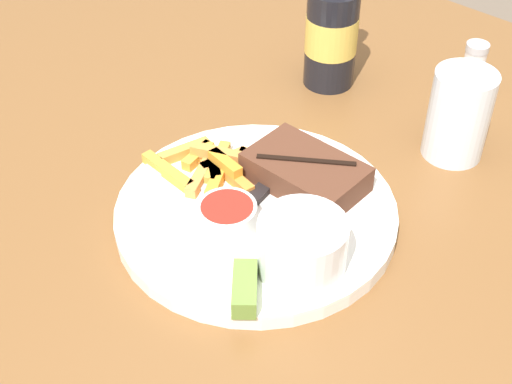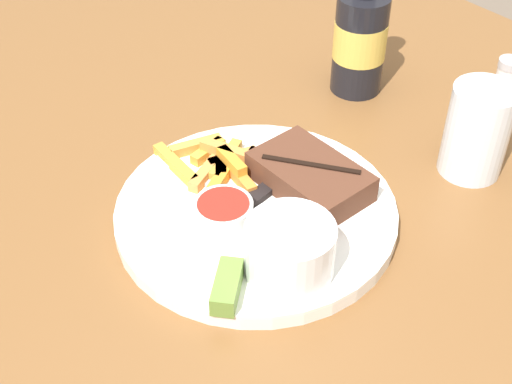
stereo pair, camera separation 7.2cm
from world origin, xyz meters
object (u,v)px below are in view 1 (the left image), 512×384
Objects in this scene: steak_portion at (305,172)px; coleslaw_cup at (302,243)px; knife_utensil at (269,184)px; beer_bottle at (332,31)px; salt_shaker at (473,66)px; fork_utensil at (193,183)px; dinner_plate at (256,213)px; dipping_sauce_cup at (224,214)px; drinking_glass at (459,115)px; pickle_spear at (245,288)px.

coleslaw_cup is at bearing -51.73° from steak_portion.
beer_bottle is (-0.10, 0.23, 0.05)m from knife_utensil.
beer_bottle reaches higher than salt_shaker.
dinner_plate is at bearing 0.00° from fork_utensil.
salt_shaker is at bearing 85.13° from dipping_sauce_cup.
drinking_glass is at bearing 69.85° from dinner_plate.
steak_portion is at bearing 80.81° from dipping_sauce_cup.
salt_shaker is at bearing -16.62° from knife_utensil.
coleslaw_cup is 0.07m from pickle_spear.
salt_shaker is (0.11, 0.40, 0.01)m from fork_utensil.
pickle_spear is 0.34m from drinking_glass.
coleslaw_cup reaches higher than salt_shaker.
pickle_spear is (-0.01, -0.06, -0.02)m from coleslaw_cup.
pickle_spear is (0.08, -0.10, 0.02)m from dinner_plate.
beer_bottle reaches higher than pickle_spear.
dipping_sauce_cup is 0.10m from pickle_spear.
pickle_spear is 0.48m from salt_shaker.
dipping_sauce_cup is at bearing -174.55° from coleslaw_cup.
beer_bottle reaches higher than coleslaw_cup.
coleslaw_cup is at bearing -132.57° from knife_utensil.
steak_portion is 0.94× the size of fork_utensil.
beer_bottle is at bearing 122.37° from steak_portion.
knife_utensil is at bearing -97.33° from salt_shaker.
dipping_sauce_cup is (-0.02, -0.11, 0.00)m from steak_portion.
fork_utensil is (-0.07, -0.02, 0.01)m from dinner_plate.
knife_utensil is (-0.01, 0.08, -0.01)m from dipping_sauce_cup.
pickle_spear is at bearing -41.49° from fork_utensil.
beer_bottle reaches higher than dipping_sauce_cup.
knife_utensil reaches higher than dinner_plate.
coleslaw_cup is (0.09, -0.03, 0.04)m from dinner_plate.
fork_utensil is 0.80× the size of knife_utensil.
knife_utensil is (-0.03, -0.03, -0.01)m from steak_portion.
fork_utensil is 0.08m from knife_utensil.
beer_bottle is 3.22× the size of salt_shaker.
drinking_glass is at bearing -67.72° from salt_shaker.
knife_utensil is at bearing 124.23° from pickle_spear.
pickle_spear is 0.86× the size of salt_shaker.
pickle_spear is 0.42× the size of fork_utensil.
salt_shaker is at bearing 60.62° from fork_utensil.
dinner_plate is 0.05m from dipping_sauce_cup.
steak_portion is at bearing 29.02° from fork_utensil.
dinner_plate is 3.49× the size of coleslaw_cup.
steak_portion is at bearing -50.14° from knife_utensil.
drinking_glass reaches higher than salt_shaker.
beer_bottle is 0.21m from drinking_glass.
dinner_plate is 4.51× the size of salt_shaker.
steak_portion is 0.19m from drinking_glass.
dinner_plate is 0.07m from steak_portion.
dinner_plate is 2.76× the size of drinking_glass.
knife_utensil is at bearing 96.50° from dipping_sauce_cup.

